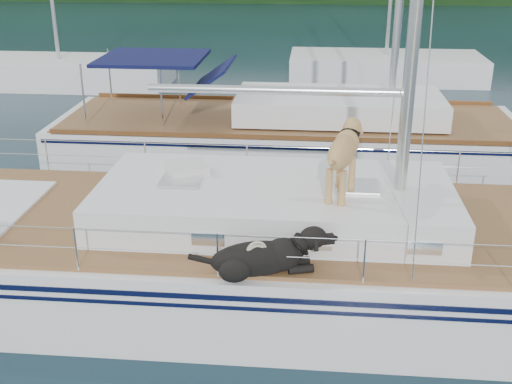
# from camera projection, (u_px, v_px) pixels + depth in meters

# --- Properties ---
(ground) EXTENTS (120.00, 120.00, 0.00)m
(ground) POSITION_uv_depth(u_px,v_px,m) (223.00, 289.00, 10.14)
(ground) COLOR black
(ground) RESTS_ON ground
(main_sailboat) EXTENTS (12.00, 4.00, 14.01)m
(main_sailboat) POSITION_uv_depth(u_px,v_px,m) (229.00, 251.00, 9.86)
(main_sailboat) COLOR white
(main_sailboat) RESTS_ON ground
(neighbor_sailboat) EXTENTS (11.00, 3.50, 13.30)m
(neighbor_sailboat) POSITION_uv_depth(u_px,v_px,m) (292.00, 138.00, 15.48)
(neighbor_sailboat) COLOR white
(neighbor_sailboat) RESTS_ON ground
(bg_boat_west) EXTENTS (8.00, 3.00, 11.65)m
(bg_boat_west) POSITION_uv_depth(u_px,v_px,m) (60.00, 73.00, 23.56)
(bg_boat_west) COLOR white
(bg_boat_west) RESTS_ON ground
(bg_boat_center) EXTENTS (7.20, 3.00, 11.65)m
(bg_boat_center) POSITION_uv_depth(u_px,v_px,m) (385.00, 68.00, 24.39)
(bg_boat_center) COLOR white
(bg_boat_center) RESTS_ON ground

